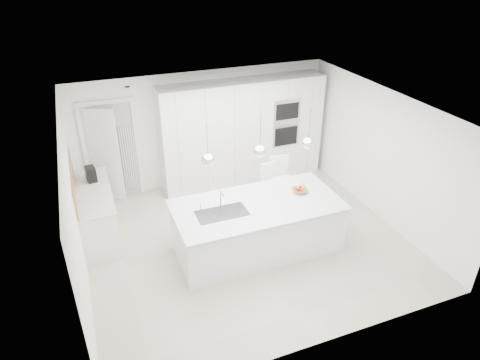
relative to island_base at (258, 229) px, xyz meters
name	(u,v)px	position (x,y,z in m)	size (l,w,h in m)	color
floor	(246,240)	(-0.10, 0.30, -0.43)	(5.50, 5.50, 0.00)	beige
wall_back	(203,128)	(-0.10, 2.80, 0.82)	(5.50, 5.50, 0.00)	white
wall_left	(74,213)	(-2.85, 0.30, 0.82)	(5.00, 5.00, 0.00)	white
ceiling	(247,109)	(-0.10, 0.30, 2.07)	(5.50, 5.50, 0.00)	white
tall_cabinets	(243,132)	(0.70, 2.50, 0.72)	(3.60, 0.60, 2.30)	white
oven_stack	(287,123)	(1.60, 2.19, 0.92)	(0.62, 0.04, 1.05)	#A5A5A8
doorway_frame	(112,152)	(-2.05, 2.77, 0.59)	(1.11, 0.08, 2.13)	white
hallway_door	(100,156)	(-2.30, 2.72, 0.57)	(0.82, 0.04, 2.00)	white
radiator	(129,158)	(-1.73, 2.76, 0.42)	(0.32, 0.04, 1.40)	white
left_base_cabinets	(97,213)	(-2.55, 1.50, 0.00)	(0.60, 1.80, 0.86)	white
left_worktop	(93,192)	(-2.55, 1.50, 0.45)	(0.62, 1.82, 0.04)	silver
oak_backsplash	(73,182)	(-2.84, 1.50, 0.72)	(0.02, 1.80, 0.50)	#A87739
island_base	(258,229)	(0.00, 0.00, 0.00)	(2.80, 1.20, 0.86)	white
island_worktop	(257,205)	(0.00, 0.05, 0.45)	(2.84, 1.40, 0.04)	silver
island_sink	(222,217)	(-0.65, 0.00, 0.39)	(0.84, 0.44, 0.18)	#3F3F42
island_tap	(221,199)	(-0.60, 0.20, 0.62)	(0.02, 0.02, 0.30)	white
pendant_left	(208,160)	(-0.85, 0.00, 1.47)	(0.20, 0.20, 0.20)	white
pendant_mid	(260,151)	(0.00, 0.00, 1.47)	(0.20, 0.20, 0.20)	white
pendant_right	(308,143)	(0.85, 0.00, 1.47)	(0.20, 0.20, 0.20)	white
fruit_bowl	(300,191)	(0.85, 0.14, 0.50)	(0.27, 0.27, 0.07)	#A87739
espresso_machine	(91,174)	(-2.53, 1.92, 0.61)	(0.16, 0.25, 0.27)	black
bar_stool_left	(271,192)	(0.64, 0.86, 0.13)	(0.37, 0.51, 1.11)	white
bar_stool_right	(281,187)	(0.89, 0.92, 0.16)	(0.39, 0.54, 1.18)	white
apple_a	(300,188)	(0.87, 0.17, 0.54)	(0.07, 0.07, 0.07)	#C10606
apple_b	(298,189)	(0.82, 0.16, 0.54)	(0.08, 0.08, 0.08)	#C10606
apple_c	(300,188)	(0.86, 0.16, 0.53)	(0.07, 0.07, 0.07)	#C10606
banana_bunch	(301,186)	(0.88, 0.16, 0.58)	(0.20, 0.20, 0.03)	yellow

